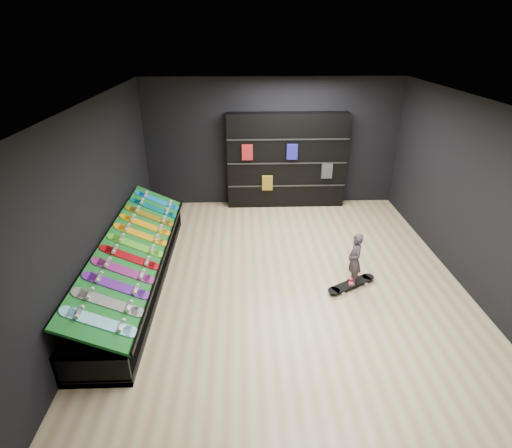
{
  "coord_description": "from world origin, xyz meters",
  "views": [
    {
      "loc": [
        -0.71,
        -5.8,
        3.96
      ],
      "look_at": [
        -0.5,
        0.2,
        1.0
      ],
      "focal_mm": 28.0,
      "sensor_mm": 36.0,
      "label": 1
    }
  ],
  "objects_px": {
    "back_shelving": "(287,161)",
    "child": "(353,269)",
    "display_rack": "(136,271)",
    "floor_skateboard": "(351,285)"
  },
  "relations": [
    {
      "from": "back_shelving",
      "to": "child",
      "type": "bearing_deg",
      "value": -78.03
    },
    {
      "from": "display_rack",
      "to": "back_shelving",
      "type": "xyz_separation_m",
      "value": [
        2.89,
        3.32,
        0.87
      ]
    },
    {
      "from": "back_shelving",
      "to": "floor_skateboard",
      "type": "height_order",
      "value": "back_shelving"
    },
    {
      "from": "display_rack",
      "to": "child",
      "type": "distance_m",
      "value": 3.66
    },
    {
      "from": "back_shelving",
      "to": "floor_skateboard",
      "type": "bearing_deg",
      "value": -78.03
    },
    {
      "from": "display_rack",
      "to": "floor_skateboard",
      "type": "relative_size",
      "value": 4.59
    },
    {
      "from": "floor_skateboard",
      "to": "child",
      "type": "distance_m",
      "value": 0.33
    },
    {
      "from": "floor_skateboard",
      "to": "back_shelving",
      "type": "bearing_deg",
      "value": 72.66
    },
    {
      "from": "display_rack",
      "to": "floor_skateboard",
      "type": "height_order",
      "value": "display_rack"
    },
    {
      "from": "back_shelving",
      "to": "floor_skateboard",
      "type": "distance_m",
      "value": 3.82
    }
  ]
}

